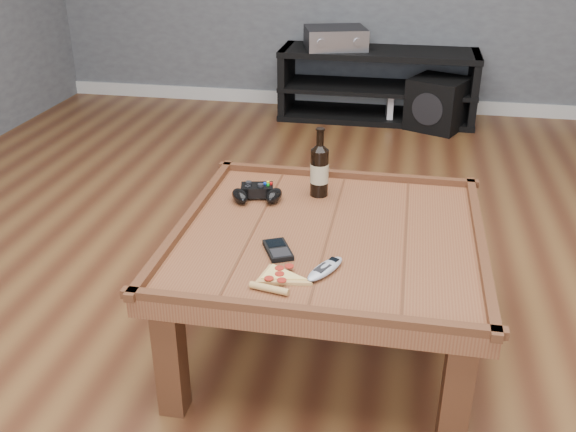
% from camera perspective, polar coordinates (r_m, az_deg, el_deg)
% --- Properties ---
extents(ground, '(6.00, 6.00, 0.00)m').
position_cam_1_polar(ground, '(2.37, 3.37, -11.18)').
color(ground, '#4A2615').
rests_on(ground, ground).
extents(baseboard, '(5.00, 0.02, 0.10)m').
position_cam_1_polar(baseboard, '(5.06, 7.97, 9.95)').
color(baseboard, silver).
rests_on(baseboard, ground).
extents(coffee_table, '(1.03, 1.03, 0.48)m').
position_cam_1_polar(coffee_table, '(2.16, 3.63, -2.87)').
color(coffee_table, brown).
rests_on(coffee_table, ground).
extents(media_console, '(1.40, 0.45, 0.50)m').
position_cam_1_polar(media_console, '(4.78, 7.94, 11.43)').
color(media_console, black).
rests_on(media_console, ground).
extents(beer_bottle, '(0.07, 0.07, 0.26)m').
position_cam_1_polar(beer_bottle, '(2.36, 2.81, 4.21)').
color(beer_bottle, black).
rests_on(beer_bottle, coffee_table).
extents(game_controller, '(0.20, 0.16, 0.06)m').
position_cam_1_polar(game_controller, '(2.35, -2.77, 2.04)').
color(game_controller, black).
rests_on(game_controller, coffee_table).
extents(pizza_slice, '(0.16, 0.23, 0.02)m').
position_cam_1_polar(pizza_slice, '(1.86, -0.89, -5.54)').
color(pizza_slice, '#DEA960').
rests_on(pizza_slice, coffee_table).
extents(smartphone, '(0.12, 0.15, 0.02)m').
position_cam_1_polar(smartphone, '(2.00, -0.90, -3.02)').
color(smartphone, black).
rests_on(smartphone, coffee_table).
extents(remote_control, '(0.12, 0.17, 0.02)m').
position_cam_1_polar(remote_control, '(1.90, 3.32, -4.70)').
color(remote_control, '#A0A6AE').
rests_on(remote_control, coffee_table).
extents(av_receiver, '(0.50, 0.45, 0.15)m').
position_cam_1_polar(av_receiver, '(4.73, 4.24, 15.51)').
color(av_receiver, black).
rests_on(av_receiver, media_console).
extents(subwoofer, '(0.47, 0.47, 0.35)m').
position_cam_1_polar(subwoofer, '(4.66, 13.17, 9.72)').
color(subwoofer, black).
rests_on(subwoofer, ground).
extents(game_console, '(0.11, 0.18, 0.21)m').
position_cam_1_polar(game_console, '(4.74, 9.00, 9.32)').
color(game_console, gray).
rests_on(game_console, ground).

